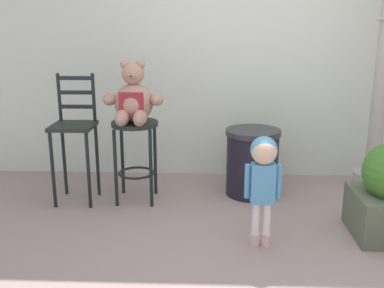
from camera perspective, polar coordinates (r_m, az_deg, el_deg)
name	(u,v)px	position (r m, az deg, el deg)	size (l,w,h in m)	color
ground_plane	(254,255)	(3.40, 7.92, -13.95)	(24.00, 24.00, 0.00)	gray
building_wall	(242,7)	(4.95, 6.48, 17.00)	(7.18, 0.30, 3.63)	silver
bar_stool_with_teddy	(135,143)	(4.20, -7.26, 0.07)	(0.43, 0.43, 0.77)	black
teddy_bear	(133,100)	(4.09, -7.52, 5.56)	(0.55, 0.50, 0.56)	tan
child_walking	(263,168)	(3.31, 9.13, -3.07)	(0.27, 0.22, 0.86)	beige
trash_bin	(252,162)	(4.42, 7.71, -2.29)	(0.53, 0.53, 0.66)	black
lamppost	(382,75)	(4.72, 23.18, 8.08)	(0.36, 0.36, 2.92)	#A6A1A1
bar_chair_empty	(74,132)	(4.28, -14.82, 1.48)	(0.39, 0.39, 1.20)	black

